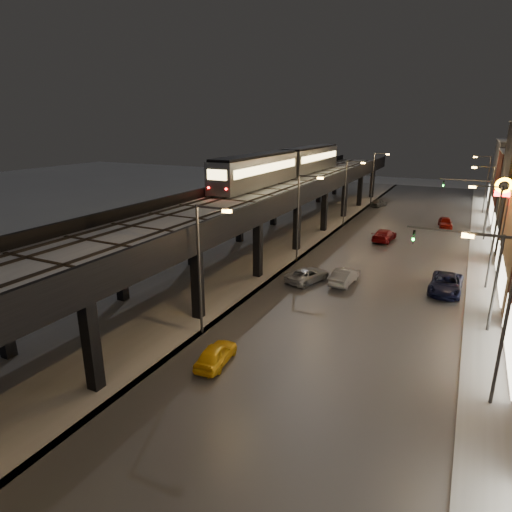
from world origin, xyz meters
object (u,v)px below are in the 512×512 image
at_px(subway_train, 288,164).
at_px(car_taxi, 216,355).
at_px(car_mid_silver, 308,275).
at_px(car_far_white, 379,203).
at_px(car_onc_dark, 446,284).
at_px(car_near_white, 344,277).
at_px(car_mid_dark, 384,235).
at_px(car_onc_red, 445,223).

relative_size(subway_train, car_taxi, 10.15).
relative_size(car_mid_silver, car_far_white, 1.20).
relative_size(car_far_white, car_onc_dark, 0.71).
height_order(subway_train, car_far_white, subway_train).
relative_size(car_near_white, car_mid_silver, 0.92).
bearing_deg(subway_train, car_mid_dark, -15.14).
bearing_deg(car_far_white, subway_train, 78.11).
distance_m(car_near_white, car_mid_dark, 16.47).
height_order(car_mid_silver, car_onc_red, car_onc_red).
relative_size(car_taxi, car_near_white, 0.87).
height_order(subway_train, car_near_white, subway_train).
height_order(car_taxi, car_mid_silver, car_mid_silver).
xyz_separation_m(car_mid_dark, car_far_white, (-5.07, 22.39, -0.07)).
xyz_separation_m(car_mid_silver, car_far_white, (-1.49, 39.88, 0.01)).
bearing_deg(car_onc_dark, car_onc_red, 95.09).
xyz_separation_m(subway_train, car_taxi, (10.79, -37.03, -7.83)).
bearing_deg(car_mid_silver, car_far_white, -68.72).
bearing_deg(car_near_white, car_mid_silver, 22.09).
xyz_separation_m(car_near_white, car_mid_dark, (0.45, 16.47, 0.02)).
bearing_deg(car_onc_red, car_far_white, 126.30).
relative_size(subway_train, car_onc_dark, 6.93).
bearing_deg(car_onc_red, car_taxi, -111.26).
xyz_separation_m(car_taxi, car_far_white, (-1.32, 55.48, 0.03)).
distance_m(car_mid_dark, car_onc_red, 12.65).
bearing_deg(car_mid_silver, car_onc_dark, -146.86).
xyz_separation_m(car_taxi, car_onc_dark, (11.59, 18.45, 0.12)).
relative_size(car_taxi, car_onc_red, 0.91).
distance_m(car_taxi, car_onc_dark, 21.79).
bearing_deg(subway_train, car_taxi, -73.75).
distance_m(car_taxi, car_mid_silver, 15.60).
distance_m(car_mid_silver, car_far_white, 39.91).
bearing_deg(car_mid_dark, car_near_white, 93.32).
distance_m(subway_train, car_taxi, 39.35).
bearing_deg(car_mid_dark, car_mid_silver, 83.32).
xyz_separation_m(car_near_white, car_onc_dark, (8.29, 1.83, 0.05)).
xyz_separation_m(car_mid_silver, car_mid_dark, (3.58, 17.49, 0.08)).
height_order(subway_train, car_onc_dark, subway_train).
height_order(subway_train, car_onc_red, subway_train).
distance_m(subway_train, car_mid_dark, 16.93).
xyz_separation_m(car_near_white, car_mid_silver, (-3.13, -1.02, -0.06)).
relative_size(car_mid_dark, car_onc_dark, 0.92).
relative_size(subway_train, car_near_white, 8.82).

